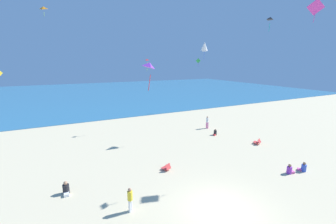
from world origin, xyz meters
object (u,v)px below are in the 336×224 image
kite_red (147,60)px  kite_green (198,61)px  beach_chair_far_right (167,167)px  kite_white (204,46)px  person_1 (130,198)px  person_2 (207,121)px  kite_magenta (316,7)px  person_0 (66,189)px  person_4 (303,168)px  kite_purple (150,65)px  kite_black (270,18)px  person_3 (290,170)px  beach_chair_mid_beach (258,142)px  person_5 (215,133)px  kite_orange (43,8)px

kite_red → kite_green: 12.85m
beach_chair_far_right → kite_white: (6.88, 5.35, 9.31)m
person_1 → person_2: 16.82m
kite_red → kite_magenta: size_ratio=0.95×
person_1 → kite_magenta: kite_magenta is taller
person_0 → person_4: person_0 is taller
kite_magenta → kite_purple: bearing=179.7°
beach_chair_far_right → person_2: 11.82m
person_4 → kite_green: (4.88, 21.48, 7.93)m
person_1 → kite_black: bearing=49.2°
kite_green → person_1: bearing=-131.4°
person_3 → kite_black: bearing=156.2°
person_3 → kite_red: bearing=122.3°
beach_chair_mid_beach → kite_green: kite_green is taller
person_1 → person_5: bearing=81.4°
person_0 → kite_white: (13.75, 5.31, 9.23)m
person_1 → beach_chair_mid_beach: bearing=63.6°
kite_purple → kite_magenta: (12.14, -0.06, 3.79)m
kite_orange → kite_green: kite_orange is taller
kite_magenta → kite_white: kite_magenta is taller
kite_black → kite_green: bearing=68.1°
beach_chair_mid_beach → kite_magenta: 12.21m
person_0 → kite_green: kite_green is taller
kite_orange → beach_chair_mid_beach: bearing=-40.8°
beach_chair_mid_beach → person_0: size_ratio=1.01×
person_4 → beach_chair_mid_beach: bearing=-48.4°
person_0 → person_3: size_ratio=1.12×
beach_chair_far_right → kite_orange: 22.56m
person_0 → person_4: size_ratio=1.12×
person_0 → kite_orange: 21.23m
person_2 → kite_white: bearing=-176.3°
kite_magenta → kite_green: 21.21m
kite_black → kite_green: kite_black is taller
person_0 → kite_orange: size_ratio=0.72×
kite_purple → kite_green: bearing=50.9°
kite_white → person_1: bearing=-141.0°
beach_chair_mid_beach → person_4: person_4 is taller
beach_chair_far_right → person_5: size_ratio=1.12×
person_1 → kite_white: size_ratio=0.78×
person_0 → kite_purple: (4.24, -3.61, 7.49)m
person_4 → kite_purple: 13.94m
kite_white → kite_green: kite_white is taller
beach_chair_mid_beach → person_5: size_ratio=1.20×
person_2 → person_5: bearing=-144.6°
person_1 → kite_purple: bearing=34.1°
kite_purple → kite_red: 15.17m
person_5 → kite_white: kite_white is taller
beach_chair_far_right → person_5: person_5 is taller
person_1 → kite_red: kite_red is taller
beach_chair_far_right → kite_white: kite_white is taller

